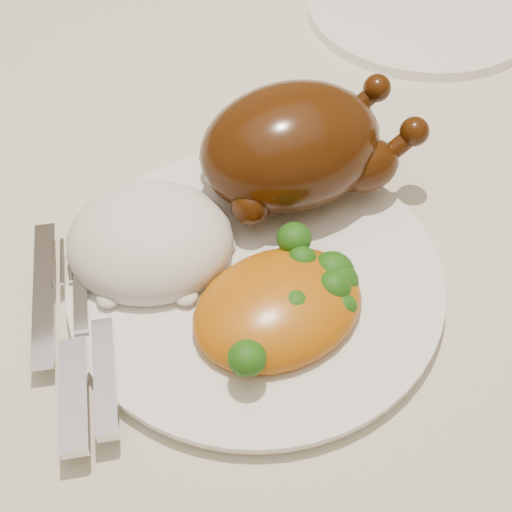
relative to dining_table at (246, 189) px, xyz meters
name	(u,v)px	position (x,y,z in m)	size (l,w,h in m)	color
floor	(250,464)	(0.00, 0.00, -0.67)	(4.00, 4.00, 0.00)	brown
dining_table	(246,189)	(0.00, 0.00, 0.00)	(1.60, 0.90, 0.76)	brown
tablecloth	(245,133)	(0.00, 0.00, 0.07)	(1.73, 1.03, 0.18)	beige
dinner_plate	(256,279)	(-0.07, -0.19, 0.11)	(0.26, 0.26, 0.01)	white
side_plate	(421,9)	(0.23, 0.07, 0.11)	(0.24, 0.24, 0.01)	white
roast_chicken	(296,146)	(-0.01, -0.12, 0.16)	(0.17, 0.11, 0.09)	#452107
rice_mound	(150,241)	(-0.13, -0.14, 0.13)	(0.15, 0.14, 0.06)	white
mac_and_cheese	(291,301)	(-0.06, -0.23, 0.12)	(0.13, 0.11, 0.05)	#C1670C
cutlery	(78,352)	(-0.20, -0.21, 0.12)	(0.06, 0.19, 0.01)	silver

